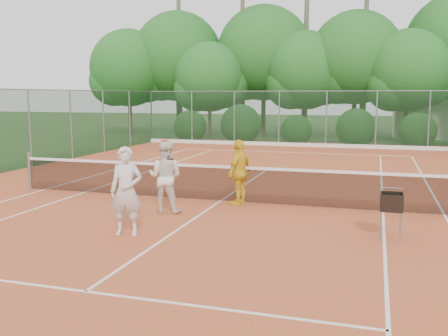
# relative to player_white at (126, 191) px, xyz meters

# --- Properties ---
(ground) EXTENTS (120.00, 120.00, 0.00)m
(ground) POSITION_rel_player_white_xyz_m (0.84, 3.56, -0.91)
(ground) COLOR #224418
(ground) RESTS_ON ground
(clay_court) EXTENTS (18.00, 36.00, 0.02)m
(clay_court) POSITION_rel_player_white_xyz_m (0.84, 3.56, -0.90)
(clay_court) COLOR #BF542C
(clay_court) RESTS_ON ground
(tennis_net) EXTENTS (11.97, 0.10, 1.10)m
(tennis_net) POSITION_rel_player_white_xyz_m (0.84, 3.56, -0.38)
(tennis_net) COLOR gray
(tennis_net) RESTS_ON clay_court
(player_white) EXTENTS (0.73, 0.56, 1.78)m
(player_white) POSITION_rel_player_white_xyz_m (0.00, 0.00, 0.00)
(player_white) COLOR silver
(player_white) RESTS_ON clay_court
(player_center_grp) EXTENTS (0.86, 0.69, 1.75)m
(player_center_grp) POSITION_rel_player_white_xyz_m (-0.05, 2.03, -0.03)
(player_center_grp) COLOR white
(player_center_grp) RESTS_ON clay_court
(player_yellow) EXTENTS (0.65, 1.05, 1.67)m
(player_yellow) POSITION_rel_player_white_xyz_m (1.43, 3.34, -0.05)
(player_yellow) COLOR yellow
(player_yellow) RESTS_ON clay_court
(ball_hopper) EXTENTS (0.40, 0.40, 0.92)m
(ball_hopper) POSITION_rel_player_white_xyz_m (5.05, 1.15, -0.16)
(ball_hopper) COLOR gray
(ball_hopper) RESTS_ON clay_court
(stray_ball_a) EXTENTS (0.07, 0.07, 0.07)m
(stray_ball_a) POSITION_rel_player_white_xyz_m (0.67, 12.77, -0.86)
(stray_ball_a) COLOR yellow
(stray_ball_a) RESTS_ON clay_court
(stray_ball_b) EXTENTS (0.07, 0.07, 0.07)m
(stray_ball_b) POSITION_rel_player_white_xyz_m (3.31, 15.12, -0.86)
(stray_ball_b) COLOR #B0D230
(stray_ball_b) RESTS_ON clay_court
(stray_ball_c) EXTENTS (0.07, 0.07, 0.07)m
(stray_ball_c) POSITION_rel_player_white_xyz_m (1.91, 14.18, -0.86)
(stray_ball_c) COLOR gold
(stray_ball_c) RESTS_ON clay_court
(court_markings) EXTENTS (11.03, 23.83, 0.01)m
(court_markings) POSITION_rel_player_white_xyz_m (0.84, 3.56, -0.89)
(court_markings) COLOR white
(court_markings) RESTS_ON clay_court
(fence_back) EXTENTS (18.07, 0.07, 3.00)m
(fence_back) POSITION_rel_player_white_xyz_m (0.84, 18.56, 0.61)
(fence_back) COLOR #19381E
(fence_back) RESTS_ON clay_court
(tropical_treeline) EXTENTS (32.10, 8.49, 15.03)m
(tropical_treeline) POSITION_rel_player_white_xyz_m (2.27, 23.78, 4.20)
(tropical_treeline) COLOR brown
(tropical_treeline) RESTS_ON ground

